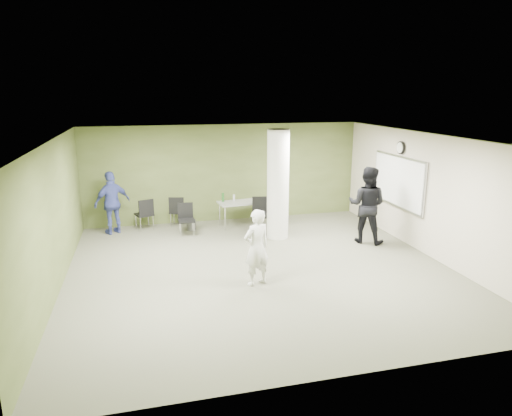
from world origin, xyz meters
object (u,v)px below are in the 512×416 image
object	(u,v)px
chair_back_left	(145,212)
man_blue	(112,203)
folding_table	(244,203)
woman_white	(257,248)
man_black	(367,205)

from	to	relation	value
chair_back_left	man_blue	distance (m)	0.89
man_blue	chair_back_left	bearing A→B (deg)	157.34
folding_table	man_blue	size ratio (longest dim) A/B	0.92
woman_white	chair_back_left	bearing A→B (deg)	-84.32
man_black	man_blue	distance (m)	6.61
folding_table	man_black	xyz separation A→B (m)	(2.65, -2.15, 0.31)
chair_back_left	man_black	size ratio (longest dim) A/B	0.46
folding_table	woman_white	xyz separation A→B (m)	(-0.66, -4.03, 0.11)
woman_white	man_blue	bearing A→B (deg)	-75.49
man_black	man_blue	size ratio (longest dim) A/B	1.14
chair_back_left	man_black	world-z (taller)	man_black
folding_table	man_blue	bearing A→B (deg)	170.97
woman_white	man_blue	distance (m)	5.09
chair_back_left	woman_white	bearing A→B (deg)	95.91
woman_white	man_blue	xyz separation A→B (m)	(-2.88, 4.19, 0.08)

